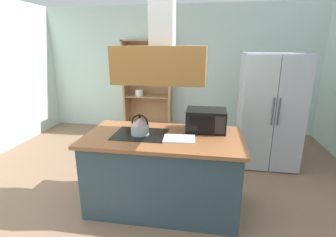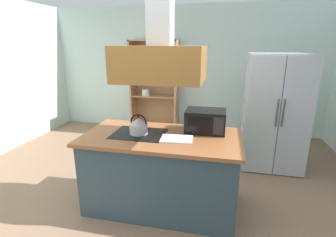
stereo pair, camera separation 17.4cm
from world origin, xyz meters
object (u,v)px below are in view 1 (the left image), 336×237
dish_cabinet (148,92)px  microwave (206,120)px  cutting_board (179,139)px  kettle (140,126)px  refrigerator (269,111)px

dish_cabinet → microwave: (1.30, -2.50, 0.14)m
cutting_board → microwave: (0.28, 0.35, 0.12)m
kettle → cutting_board: 0.48m
refrigerator → cutting_board: 1.97m
refrigerator → kettle: bearing=-140.4°
dish_cabinet → refrigerator: bearing=-30.3°
refrigerator → cutting_board: size_ratio=5.21×
microwave → refrigerator: bearing=50.1°
dish_cabinet → kettle: (0.56, -2.75, 0.11)m
kettle → cutting_board: kettle is taller
cutting_board → microwave: size_ratio=0.74×
microwave → kettle: bearing=-161.2°
refrigerator → microwave: (-0.98, -1.17, 0.14)m
cutting_board → microwave: microwave is taller
refrigerator → dish_cabinet: bearing=149.7°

